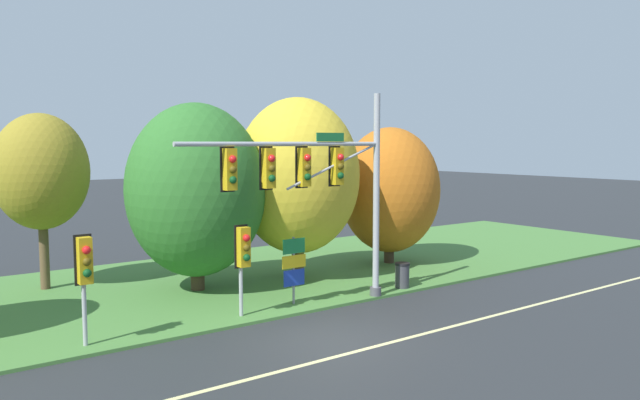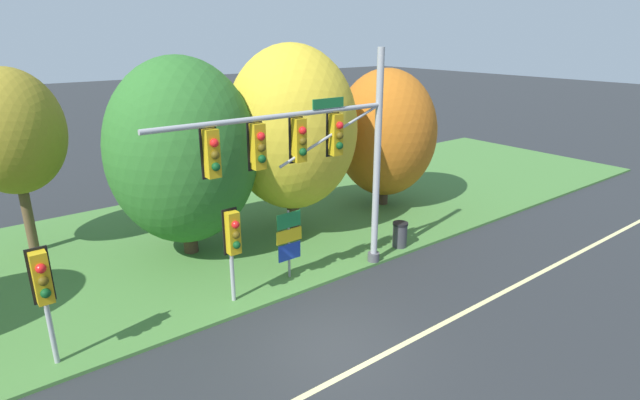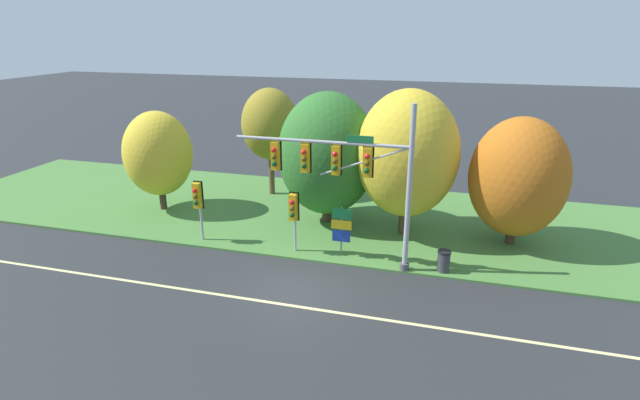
{
  "view_description": "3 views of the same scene",
  "coord_description": "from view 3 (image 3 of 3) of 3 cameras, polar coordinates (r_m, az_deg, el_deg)",
  "views": [
    {
      "loc": [
        -10.45,
        -13.37,
        5.46
      ],
      "look_at": [
        1.91,
        3.22,
        3.55
      ],
      "focal_mm": 35.0,
      "sensor_mm": 36.0,
      "label": 1
    },
    {
      "loc": [
        -6.99,
        -8.49,
        7.53
      ],
      "look_at": [
        2.28,
        3.53,
        2.42
      ],
      "focal_mm": 28.0,
      "sensor_mm": 36.0,
      "label": 2
    },
    {
      "loc": [
        5.67,
        -16.6,
        9.93
      ],
      "look_at": [
        -0.2,
        4.21,
        2.33
      ],
      "focal_mm": 28.0,
      "sensor_mm": 36.0,
      "label": 3
    }
  ],
  "objects": [
    {
      "name": "grass_verge",
      "position": [
        27.34,
        2.7,
        -1.85
      ],
      "size": [
        48.0,
        11.5,
        0.1
      ],
      "primitive_type": "cube",
      "color": "#477A38",
      "rests_on": "ground"
    },
    {
      "name": "ground_plane",
      "position": [
        20.16,
        -2.76,
        -10.18
      ],
      "size": [
        160.0,
        160.0,
        0.0
      ],
      "primitive_type": "plane",
      "color": "#282B2D"
    },
    {
      "name": "route_sign_post",
      "position": [
        22.28,
        2.46,
        -3.07
      ],
      "size": [
        0.93,
        0.08,
        2.25
      ],
      "color": "slate",
      "rests_on": "grass_verge"
    },
    {
      "name": "trash_bin",
      "position": [
        21.73,
        13.95,
        -6.77
      ],
      "size": [
        0.56,
        0.56,
        0.93
      ],
      "color": "#38383D",
      "rests_on": "grass_verge"
    },
    {
      "name": "tree_nearest_road",
      "position": [
        28.73,
        -18.03,
        5.05
      ],
      "size": [
        3.71,
        3.71,
        5.52
      ],
      "color": "#423021",
      "rests_on": "grass_verge"
    },
    {
      "name": "lane_stripe",
      "position": [
        19.18,
        -3.91,
        -11.86
      ],
      "size": [
        36.0,
        0.16,
        0.01
      ],
      "primitive_type": "cube",
      "color": "beige",
      "rests_on": "ground"
    },
    {
      "name": "tree_left_of_mast",
      "position": [
        29.89,
        -5.73,
        8.59
      ],
      "size": [
        3.38,
        3.38,
        6.42
      ],
      "color": "brown",
      "rests_on": "grass_verge"
    },
    {
      "name": "pedestrian_signal_near_kerb",
      "position": [
        24.05,
        -13.79,
        0.14
      ],
      "size": [
        0.46,
        0.55,
        2.98
      ],
      "color": "#9EA0A5",
      "rests_on": "grass_verge"
    },
    {
      "name": "tree_mid_verge",
      "position": [
        24.13,
        9.97,
        5.21
      ],
      "size": [
        4.89,
        4.89,
        7.12
      ],
      "color": "#4C3823",
      "rests_on": "grass_verge"
    },
    {
      "name": "traffic_signal_mast",
      "position": [
        20.53,
        3.25,
        3.48
      ],
      "size": [
        7.62,
        0.49,
        7.03
      ],
      "color": "#9EA0A5",
      "rests_on": "grass_verge"
    },
    {
      "name": "tree_tall_centre",
      "position": [
        24.52,
        21.72,
        2.41
      ],
      "size": [
        4.43,
        4.43,
        6.04
      ],
      "color": "#423021",
      "rests_on": "grass_verge"
    },
    {
      "name": "pedestrian_signal_further_along",
      "position": [
        22.24,
        -3.05,
        -1.19
      ],
      "size": [
        0.46,
        0.55,
        2.86
      ],
      "color": "#9EA0A5",
      "rests_on": "grass_verge"
    },
    {
      "name": "tree_behind_signpost",
      "position": [
        25.44,
        0.84,
        5.29
      ],
      "size": [
        5.01,
        5.01,
        6.79
      ],
      "color": "#423021",
      "rests_on": "grass_verge"
    }
  ]
}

